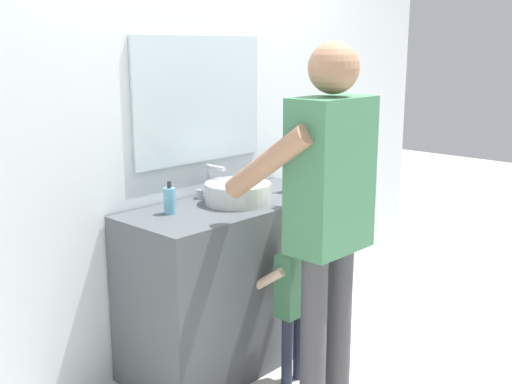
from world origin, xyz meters
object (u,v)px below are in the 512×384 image
Objects in this scene: toothbrush_cup at (289,183)px; adult_parent at (327,198)px; soap_bottle at (170,200)px; child_toddler at (293,293)px.

toothbrush_cup is 0.12× the size of adult_parent.
adult_parent reaches higher than toothbrush_cup.
toothbrush_cup is at bearing 53.19° from adult_parent.
soap_bottle is 0.80m from adult_parent.
soap_bottle reaches higher than child_toddler.
toothbrush_cup is at bearing -9.45° from soap_bottle.
adult_parent is at bearing -66.90° from soap_bottle.
child_toddler is (-0.38, -0.35, -0.46)m from toothbrush_cup.
toothbrush_cup is 1.25× the size of soap_bottle.
adult_parent is at bearing -126.81° from toothbrush_cup.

